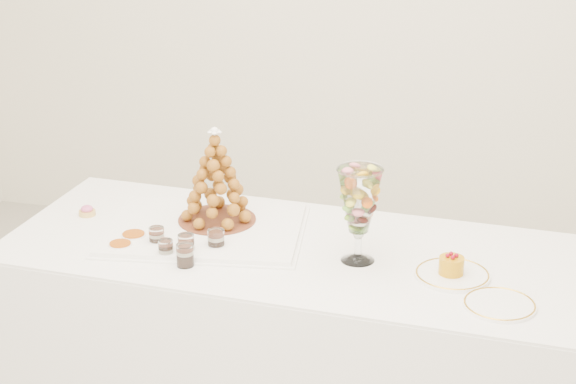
% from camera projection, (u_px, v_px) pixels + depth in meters
% --- Properties ---
extents(buffet_table, '(2.04, 0.88, 0.76)m').
position_uv_depth(buffet_table, '(298.00, 347.00, 3.38)').
color(buffet_table, white).
rests_on(buffet_table, ground).
extents(lace_tray, '(0.73, 0.59, 0.02)m').
position_uv_depth(lace_tray, '(204.00, 230.00, 3.35)').
color(lace_tray, white).
rests_on(lace_tray, buffet_table).
extents(macaron_vase, '(0.15, 0.15, 0.32)m').
position_uv_depth(macaron_vase, '(359.00, 202.00, 3.08)').
color(macaron_vase, white).
rests_on(macaron_vase, buffet_table).
extents(cake_plate, '(0.24, 0.24, 0.01)m').
position_uv_depth(cake_plate, '(452.00, 275.00, 3.04)').
color(cake_plate, white).
rests_on(cake_plate, buffet_table).
extents(spare_plate, '(0.22, 0.22, 0.01)m').
position_uv_depth(spare_plate, '(500.00, 305.00, 2.86)').
color(spare_plate, white).
rests_on(spare_plate, buffet_table).
extents(pink_tart, '(0.06, 0.06, 0.04)m').
position_uv_depth(pink_tart, '(87.00, 211.00, 3.50)').
color(pink_tart, tan).
rests_on(pink_tart, buffet_table).
extents(verrine_a, '(0.06, 0.06, 0.07)m').
position_uv_depth(verrine_a, '(157.00, 237.00, 3.24)').
color(verrine_a, white).
rests_on(verrine_a, buffet_table).
extents(verrine_b, '(0.06, 0.06, 0.07)m').
position_uv_depth(verrine_b, '(186.00, 245.00, 3.18)').
color(verrine_b, white).
rests_on(verrine_b, buffet_table).
extents(verrine_c, '(0.06, 0.06, 0.08)m').
position_uv_depth(verrine_c, '(216.00, 241.00, 3.21)').
color(verrine_c, white).
rests_on(verrine_c, buffet_table).
extents(verrine_d, '(0.05, 0.05, 0.07)m').
position_uv_depth(verrine_d, '(166.00, 249.00, 3.15)').
color(verrine_d, white).
rests_on(verrine_d, buffet_table).
extents(verrine_e, '(0.06, 0.06, 0.08)m').
position_uv_depth(verrine_e, '(185.00, 255.00, 3.10)').
color(verrine_e, white).
rests_on(verrine_e, buffet_table).
extents(ramekin_back, '(0.09, 0.09, 0.03)m').
position_uv_depth(ramekin_back, '(134.00, 238.00, 3.29)').
color(ramekin_back, white).
rests_on(ramekin_back, buffet_table).
extents(ramekin_front, '(0.08, 0.08, 0.03)m').
position_uv_depth(ramekin_front, '(120.00, 247.00, 3.22)').
color(ramekin_front, white).
rests_on(ramekin_front, buffet_table).
extents(croquembouche, '(0.28, 0.28, 0.34)m').
position_uv_depth(croquembouche, '(216.00, 176.00, 3.34)').
color(croquembouche, brown).
rests_on(croquembouche, lace_tray).
extents(mousse_cake, '(0.08, 0.08, 0.07)m').
position_uv_depth(mousse_cake, '(451.00, 265.00, 3.03)').
color(mousse_cake, '#C18208').
rests_on(mousse_cake, cake_plate).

